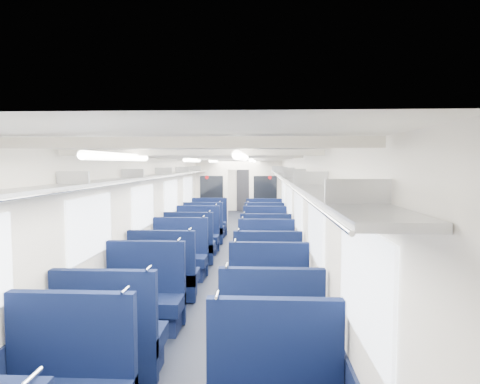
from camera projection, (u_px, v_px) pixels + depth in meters
The scene contains 29 objects.
floor at pixel (232, 252), 10.32m from camera, with size 2.80×18.00×0.01m, color black.
ceiling at pixel (231, 157), 10.16m from camera, with size 2.80×18.00×0.01m, color white.
wall_left at pixel (176, 205), 10.31m from camera, with size 0.02×18.00×2.35m, color silver.
dado_left at pixel (177, 237), 10.37m from camera, with size 0.03×17.90×0.70m, color black.
wall_right at pixel (288, 205), 10.17m from camera, with size 0.02×18.00×2.35m, color silver.
dado_right at pixel (287, 238), 10.23m from camera, with size 0.03×17.90×0.70m, color black.
wall_far at pixel (245, 186), 19.21m from camera, with size 2.80×0.02×2.35m, color silver.
luggage_rack_left at pixel (183, 173), 10.25m from camera, with size 0.36×17.40×0.18m.
luggage_rack_right at pixel (281, 173), 10.13m from camera, with size 0.36×17.40×0.18m.
windows at pixel (230, 196), 9.77m from camera, with size 2.78×15.60×0.75m.
ceiling_fittings at pixel (231, 160), 9.91m from camera, with size 2.70×16.06×0.11m.
end_door at pixel (245, 189), 19.16m from camera, with size 0.75×0.06×2.00m, color black.
bulkhead at pixel (238, 193), 13.47m from camera, with size 2.80×0.10×2.35m.
seat_4 at pixel (110, 341), 4.26m from camera, with size 1.06×0.59×1.19m.
seat_5 at pixel (271, 339), 4.33m from camera, with size 1.06×0.59×1.19m.
seat_6 at pixel (144, 302), 5.48m from camera, with size 1.06×0.59×1.19m.
seat_7 at pixel (269, 304), 5.39m from camera, with size 1.06×0.59×1.19m.
seat_8 at pixel (164, 278), 6.65m from camera, with size 1.06×0.59×1.19m.
seat_9 at pixel (267, 279), 6.58m from camera, with size 1.06×0.59×1.19m.
seat_10 at pixel (179, 259), 7.91m from camera, with size 1.06×0.59×1.19m.
seat_11 at pixel (266, 262), 7.68m from camera, with size 1.06×0.59×1.19m.
seat_12 at pixel (190, 247), 9.07m from camera, with size 1.06×0.59×1.19m.
seat_13 at pixel (266, 250), 8.78m from camera, with size 1.06×0.59×1.19m.
seat_14 at pixel (197, 238), 10.15m from camera, with size 1.06×0.59×1.19m.
seat_15 at pixel (265, 239), 10.02m from camera, with size 1.06×0.59×1.19m.
seat_16 at pixel (204, 230), 11.35m from camera, with size 1.06×0.59×1.19m.
seat_17 at pixel (264, 231), 11.25m from camera, with size 1.06×0.59×1.19m.
seat_18 at pixel (209, 224), 12.45m from camera, with size 1.06×0.59×1.19m.
seat_19 at pixel (264, 226), 12.21m from camera, with size 1.06×0.59×1.19m.
Camera 1 is at (0.71, -10.17, 2.20)m, focal length 30.94 mm.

